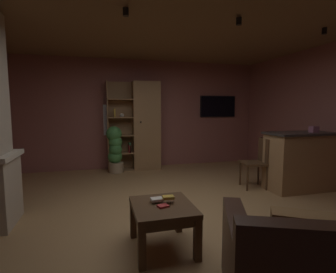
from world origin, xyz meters
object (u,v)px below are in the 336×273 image
table_book_0 (163,206)px  dining_chair (258,159)px  kitchen_bar_counter (306,161)px  tissue_box (314,129)px  table_book_2 (168,197)px  wall_mounted_tv (218,106)px  table_book_1 (157,199)px  bookshelf_cabinet (143,126)px  coffee_table (163,213)px  potted_floor_plant (115,148)px

table_book_0 → dining_chair: (2.21, 1.63, 0.05)m
kitchen_bar_counter → tissue_box: 0.58m
table_book_2 → wall_mounted_tv: (2.38, 3.78, 0.98)m
dining_chair → wall_mounted_tv: (0.25, 2.24, 0.99)m
kitchen_bar_counter → table_book_1: 3.24m
kitchen_bar_counter → tissue_box: tissue_box is taller
kitchen_bar_counter → wall_mounted_tv: wall_mounted_tv is taller
bookshelf_cabinet → tissue_box: bookshelf_cabinet is taller
coffee_table → potted_floor_plant: bearing=94.8°
coffee_table → tissue_box: bearing=21.4°
table_book_1 → wall_mounted_tv: bearing=56.3°
wall_mounted_tv → table_book_1: bearing=-123.7°
table_book_1 → table_book_2: table_book_2 is taller
dining_chair → table_book_2: bearing=-144.1°
kitchen_bar_counter → table_book_2: (-2.90, -1.23, 0.01)m
coffee_table → table_book_0: size_ratio=6.50×
table_book_2 → potted_floor_plant: potted_floor_plant is taller
table_book_2 → wall_mounted_tv: bearing=57.8°
tissue_box → potted_floor_plant: tissue_box is taller
table_book_0 → potted_floor_plant: bearing=94.5°
coffee_table → table_book_0: 0.12m
dining_chair → potted_floor_plant: size_ratio=0.86×
table_book_2 → table_book_1: bearing=157.7°
table_book_1 → table_book_0: bearing=-77.2°
bookshelf_cabinet → kitchen_bar_counter: bearing=-42.1°
kitchen_bar_counter → coffee_table: size_ratio=2.12×
tissue_box → dining_chair: size_ratio=0.13×
tissue_box → coffee_table: (-3.03, -1.19, -0.72)m
kitchen_bar_counter → bookshelf_cabinet: bearing=137.9°
kitchen_bar_counter → potted_floor_plant: potted_floor_plant is taller
table_book_1 → dining_chair: bearing=33.7°
bookshelf_cabinet → table_book_0: bearing=-96.2°
tissue_box → potted_floor_plant: (-3.31, 2.23, -0.54)m
coffee_table → table_book_1: size_ratio=5.60×
bookshelf_cabinet → kitchen_bar_counter: (2.59, -2.33, -0.51)m
kitchen_bar_counter → dining_chair: bearing=158.4°
table_book_1 → potted_floor_plant: potted_floor_plant is taller
wall_mounted_tv → potted_floor_plant: bearing=-171.8°
kitchen_bar_counter → dining_chair: (-0.78, 0.31, 0.00)m
kitchen_bar_counter → coffee_table: bearing=-156.9°
bookshelf_cabinet → potted_floor_plant: bookshelf_cabinet is taller
table_book_1 → table_book_2: bearing=-22.3°
bookshelf_cabinet → coffee_table: 3.68m
dining_chair → bookshelf_cabinet: bearing=131.8°
potted_floor_plant → kitchen_bar_counter: bearing=-33.4°
coffee_table → table_book_1: table_book_1 is taller
table_book_2 → kitchen_bar_counter: bearing=23.0°
table_book_0 → wall_mounted_tv: 4.70m
potted_floor_plant → table_book_1: bearing=-85.9°
tissue_box → table_book_0: size_ratio=1.13×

